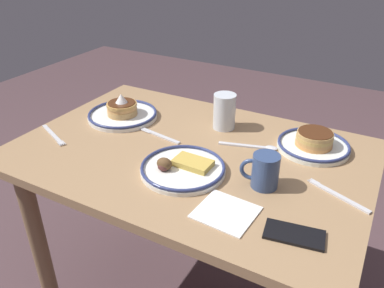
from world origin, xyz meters
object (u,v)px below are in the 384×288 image
paper_napkin (226,212)px  cell_phone (294,235)px  plate_center_pancakes (123,113)px  butter_knife (156,134)px  coffee_mug (264,170)px  drinking_glass (224,113)px  tea_spoon (256,147)px  plate_near_main (314,143)px  fork_far (337,195)px  fork_near (53,135)px  plate_far_companion (182,168)px

paper_napkin → cell_phone: bearing=-179.9°
plate_center_pancakes → butter_knife: size_ratio=1.21×
coffee_mug → drinking_glass: drinking_glass is taller
coffee_mug → paper_napkin: (0.04, 0.16, -0.05)m
coffee_mug → tea_spoon: 0.23m
plate_near_main → coffee_mug: bearing=75.3°
plate_near_main → cell_phone: plate_near_main is taller
plate_near_main → butter_knife: (0.52, 0.17, -0.02)m
coffee_mug → cell_phone: coffee_mug is taller
plate_near_main → butter_knife: bearing=18.1°
fork_far → butter_knife: 0.65m
coffee_mug → fork_far: coffee_mug is taller
paper_napkin → plate_near_main: bearing=-104.7°
coffee_mug → butter_knife: size_ratio=0.50×
coffee_mug → fork_near: (0.77, 0.07, -0.05)m
plate_far_companion → fork_far: bearing=-167.2°
plate_near_main → plate_far_companion: (0.32, 0.34, -0.01)m
drinking_glass → tea_spoon: (-0.16, 0.09, -0.05)m
coffee_mug → butter_knife: 0.47m
plate_center_pancakes → tea_spoon: plate_center_pancakes is taller
plate_near_main → fork_far: 0.27m
butter_knife → drinking_glass: bearing=-138.1°
plate_center_pancakes → tea_spoon: (-0.55, -0.03, -0.02)m
coffee_mug → fork_near: bearing=5.1°
drinking_glass → tea_spoon: drinking_glass is taller
drinking_glass → cell_phone: (-0.39, 0.45, -0.05)m
paper_napkin → tea_spoon: tea_spoon is taller
drinking_glass → fork_far: bearing=152.6°
plate_near_main → paper_napkin: bearing=75.3°
drinking_glass → paper_napkin: size_ratio=0.88×
drinking_glass → paper_napkin: bearing=115.3°
plate_center_pancakes → paper_napkin: plate_center_pancakes is taller
plate_near_main → plate_far_companion: 0.46m
fork_far → butter_knife: (0.65, -0.06, -0.00)m
plate_center_pancakes → plate_far_companion: bearing=150.8°
cell_phone → fork_near: (0.90, -0.09, -0.00)m
plate_near_main → tea_spoon: bearing=26.7°
cell_phone → fork_far: bearing=-115.1°
plate_far_companion → coffee_mug: 0.25m
cell_phone → coffee_mug: bearing=-59.0°
drinking_glass → butter_knife: size_ratio=0.59×
plate_far_companion → butter_knife: bearing=-38.4°
plate_far_companion → paper_napkin: bearing=149.7°
plate_center_pancakes → butter_knife: bearing=162.8°
fork_far → coffee_mug: bearing=14.7°
fork_far → tea_spoon: size_ratio=0.95×
cell_phone → fork_near: size_ratio=0.79×
paper_napkin → fork_far: 0.32m
fork_near → plate_far_companion: bearing=-177.8°
cell_phone → tea_spoon: bearing=-66.5°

